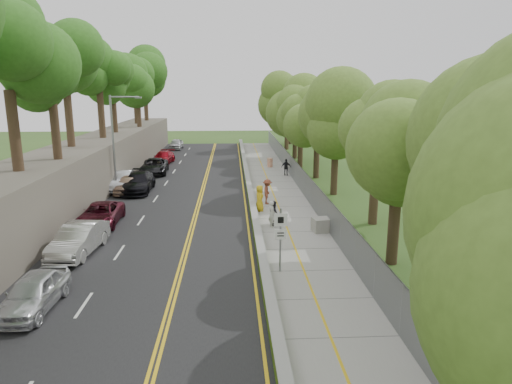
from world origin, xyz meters
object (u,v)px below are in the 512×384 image
Objects in this scene: person_far at (286,167)px; car_2 at (101,214)px; streetlight at (116,138)px; signpost at (280,233)px; construction_barrel at (270,163)px; concrete_block at (323,225)px; painter_0 at (260,198)px; car_0 at (33,293)px; car_1 at (79,239)px.

car_2 is at bearing 65.46° from person_far.
streetlight reaches higher than signpost.
construction_barrel is 23.04m from concrete_block.
construction_barrel is 0.20× the size of car_2.
streetlight is 4.33× the size of painter_0.
signpost is 7.00m from concrete_block.
painter_0 is (10.28, 2.77, 0.25)m from car_2.
construction_barrel is at bearing 93.24° from concrete_block.
concrete_block is (3.25, 6.02, -1.50)m from signpost.
car_2 is at bearing -121.00° from construction_barrel.
concrete_block is 0.30× the size of car_0.
car_1 reaches higher than construction_barrel.
signpost is 13.42m from car_2.
painter_0 is at bearing -97.09° from construction_barrel.
car_0 is 6.23m from car_1.
painter_0 is 1.12× the size of person_far.
signpost reaches higher than car_1.
construction_barrel is at bearing 70.40° from car_1.
car_2 is (-0.29, 5.19, -0.10)m from car_1.
car_1 is at bearing 124.75° from painter_0.
streetlight is at bearing 57.70° from painter_0.
car_0 is (-12.00, -32.27, 0.20)m from construction_barrel.
painter_0 is at bearing 44.14° from car_1.
painter_0 is (-0.30, 10.93, -0.99)m from signpost.
painter_0 is 13.58m from person_far.
car_1 is 25.02m from person_far.
streetlight is 1.68× the size of car_1.
streetlight is 20.69m from car_0.
signpost is at bearing -10.52° from car_1.
streetlight reaches higher than car_1.
signpost reaches higher than person_far.
car_1 is at bearing -167.32° from concrete_block.
signpost is at bearing -118.38° from concrete_block.
car_2 is (-0.53, 11.42, -0.03)m from car_0.
painter_0 is at bearing -28.47° from streetlight.
painter_0 reaches higher than car_2.
signpost is 0.63× the size of car_2.
concrete_block is 0.76× the size of person_far.
streetlight reaches higher than painter_0.
person_far is at bearing 25.69° from streetlight.
car_2 is 2.98× the size of person_far.
car_0 is 0.87× the size of car_1.
car_1 is (1.22, -14.05, -3.81)m from streetlight.
construction_barrel is 28.78m from car_1.
painter_0 is (-2.25, -18.08, 0.42)m from construction_barrel.
car_0 is at bearing -82.22° from car_1.
painter_0 reaches higher than construction_barrel.
streetlight is at bearing 96.81° from car_0.
construction_barrel is 0.21× the size of car_1.
signpost reaches higher than car_2.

